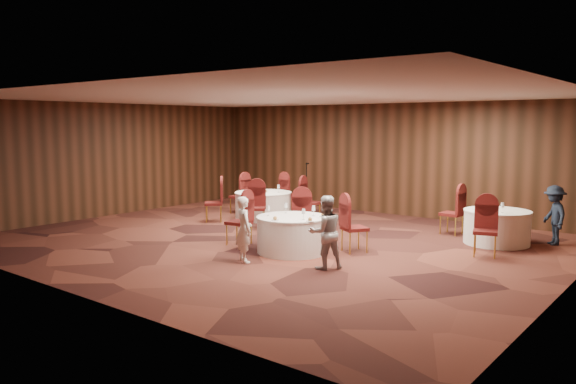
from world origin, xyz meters
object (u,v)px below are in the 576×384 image
Objects in this scene: table_right at (497,227)px; table_left at (263,205)px; table_main at (292,234)px; woman_b at (325,232)px; man_c at (554,215)px; mic_stand at (306,197)px; woman_a at (244,229)px.

table_left is at bearing -173.82° from table_right.
woman_b reaches higher than table_main.
man_c is (1.00, 0.66, 0.27)m from table_right.
mic_stand reaches higher than table_right.
woman_b is at bearing -27.72° from table_main.
mic_stand is at bearing -107.69° from woman_b.
woman_b is at bearing -37.71° from table_left.
man_c is at bearing -100.26° from woman_a.
mic_stand reaches higher than woman_a.
table_right is at bearing -92.08° from man_c.
table_main is 5.73m from man_c.
table_right is 5.65m from woman_a.
woman_a reaches higher than table_left.
woman_b is at bearing -113.09° from table_right.
table_main is 1.16× the size of woman_a.
woman_b is at bearing -50.82° from mic_stand.
table_right is at bearing 6.18° from table_left.
man_c is at bearing -176.85° from woman_b.
mic_stand is 6.90m from woman_b.
table_left is (-3.15, 2.75, -0.00)m from table_main.
table_right is at bearing 48.62° from table_main.
woman_a is 0.97× the size of man_c.
table_main is 1.09× the size of woman_b.
woman_a is at bearing -64.02° from mic_stand.
mic_stand reaches higher than table_left.
table_right is 1.23m from man_c.
table_left is 7.29m from man_c.
mic_stand is (0.07, 1.92, 0.04)m from table_left.
table_left is 1.18× the size of woman_b.
table_right is (3.01, 3.42, 0.00)m from table_main.
table_right is 4.45m from woman_b.
woman_b reaches higher than table_right.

